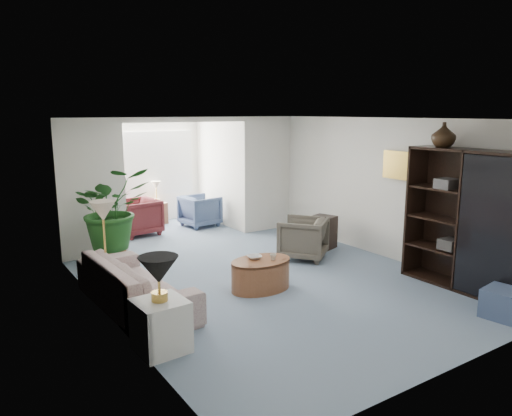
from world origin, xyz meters
TOP-DOWN VIEW (x-y plane):
  - floor at (0.00, 0.00)m, footprint 6.00×6.00m
  - sunroom_floor at (0.00, 4.10)m, footprint 2.60×2.60m
  - back_pier_left at (-1.90, 3.00)m, footprint 1.20×0.12m
  - back_pier_right at (1.90, 3.00)m, footprint 1.20×0.12m
  - back_header at (0.00, 3.00)m, footprint 2.60×0.12m
  - window_pane at (0.00, 5.18)m, footprint 2.20×0.02m
  - window_blinds at (0.00, 5.15)m, footprint 2.20×0.02m
  - framed_picture at (2.46, -0.10)m, footprint 0.04×0.50m
  - sofa at (-2.10, 0.38)m, footprint 1.00×2.30m
  - end_table at (-2.30, -0.97)m, footprint 0.56×0.56m
  - table_lamp at (-2.30, -0.97)m, footprint 0.44×0.44m
  - floor_lamp at (-2.31, 0.97)m, footprint 0.36×0.36m
  - coffee_table at (-0.31, 0.00)m, footprint 1.13×1.13m
  - coffee_bowl at (-0.36, 0.10)m, footprint 0.26×0.26m
  - coffee_cup at (-0.16, -0.10)m, footprint 0.11×0.11m
  - wingback_chair at (1.20, 0.88)m, footprint 1.12×1.12m
  - side_table_dark at (1.90, 1.18)m, footprint 0.63×0.56m
  - entertainment_cabinet at (2.23, -1.63)m, footprint 0.50×1.87m
  - cabinet_urn at (2.23, -1.13)m, footprint 0.36×0.36m
  - ottoman at (1.72, -2.57)m, footprint 0.53×0.53m
  - plant_pot at (-1.79, 2.27)m, footprint 0.40×0.40m
  - house_plant at (-1.79, 2.27)m, footprint 1.25×1.08m
  - sunroom_chair_blue at (0.81, 4.15)m, footprint 0.86×0.84m
  - sunroom_chair_maroon at (-0.69, 4.15)m, footprint 0.94×0.91m
  - sunroom_table at (0.06, 4.90)m, footprint 0.44×0.36m
  - shelf_clutter at (2.18, -1.73)m, footprint 0.30×1.06m

SIDE VIEW (x-z plane):
  - floor at x=0.00m, z-range 0.00..0.00m
  - sunroom_floor at x=0.00m, z-range 0.00..0.00m
  - plant_pot at x=-1.79m, z-range 0.00..0.32m
  - ottoman at x=1.72m, z-range 0.00..0.37m
  - coffee_table at x=-0.31m, z-range 0.00..0.45m
  - sunroom_table at x=0.06m, z-range 0.00..0.50m
  - end_table at x=-2.30m, z-range 0.00..0.58m
  - side_table_dark at x=1.90m, z-range 0.00..0.63m
  - sofa at x=-2.10m, z-range 0.00..0.66m
  - sunroom_chair_blue at x=0.81m, z-range 0.00..0.71m
  - wingback_chair at x=1.20m, z-range 0.00..0.74m
  - sunroom_chair_maroon at x=-0.69m, z-range 0.00..0.78m
  - coffee_bowl at x=-0.36m, z-range 0.45..0.50m
  - coffee_cup at x=-0.16m, z-range 0.45..0.54m
  - table_lamp at x=-2.30m, z-range 0.78..1.08m
  - house_plant at x=-1.79m, z-range 0.32..1.71m
  - entertainment_cabinet at x=2.23m, z-range 0.00..2.08m
  - shelf_clutter at x=2.18m, z-range 0.56..1.62m
  - back_pier_left at x=-1.90m, z-range 0.00..2.50m
  - back_pier_right at x=1.90m, z-range 0.00..2.50m
  - floor_lamp at x=-2.31m, z-range 1.11..1.39m
  - window_pane at x=0.00m, z-range 0.65..2.15m
  - window_blinds at x=0.00m, z-range 0.65..2.15m
  - framed_picture at x=2.46m, z-range 1.50..1.90m
  - cabinet_urn at x=2.23m, z-range 2.08..2.45m
  - back_header at x=0.00m, z-range 2.40..2.50m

